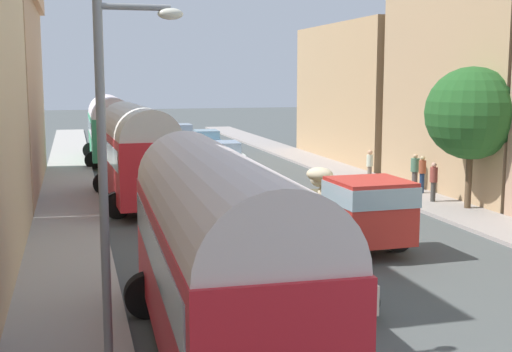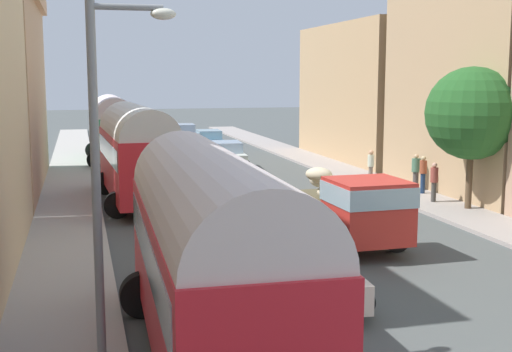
{
  "view_description": "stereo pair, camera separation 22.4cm",
  "coord_description": "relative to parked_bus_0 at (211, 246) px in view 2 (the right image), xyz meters",
  "views": [
    {
      "loc": [
        -6.96,
        -5.81,
        5.29
      ],
      "look_at": [
        0.0,
        19.99,
        1.33
      ],
      "focal_mm": 47.68,
      "sensor_mm": 36.0,
      "label": 1
    },
    {
      "loc": [
        -6.75,
        -5.87,
        5.29
      ],
      "look_at": [
        0.0,
        19.99,
        1.33
      ],
      "focal_mm": 47.68,
      "sensor_mm": 36.0,
      "label": 2
    }
  ],
  "objects": [
    {
      "name": "car_5",
      "position": [
        2.42,
        30.86,
        -1.42
      ],
      "size": [
        2.14,
        4.16,
        1.61
      ],
      "color": "silver",
      "rests_on": "ground"
    },
    {
      "name": "car_4",
      "position": [
        2.77,
        17.42,
        -1.44
      ],
      "size": [
        2.53,
        4.39,
        1.55
      ],
      "color": "#1A2230",
      "rests_on": "ground"
    },
    {
      "name": "car_2",
      "position": [
        5.74,
        41.16,
        -1.45
      ],
      "size": [
        2.49,
        4.41,
        1.53
      ],
      "color": "gray",
      "rests_on": "ground"
    },
    {
      "name": "parked_bus_2",
      "position": [
        -0.27,
        30.59,
        0.04
      ],
      "size": [
        3.3,
        8.55,
        4.07
      ],
      "color": "#359964",
      "rests_on": "ground"
    },
    {
      "name": "car_6",
      "position": [
        2.51,
        37.54,
        -1.46
      ],
      "size": [
        2.24,
        3.96,
        1.52
      ],
      "color": "#4B9456",
      "rests_on": "ground"
    },
    {
      "name": "car_0",
      "position": [
        5.96,
        26.32,
        -1.45
      ],
      "size": [
        2.57,
        4.34,
        1.52
      ],
      "color": "silver",
      "rests_on": "ground"
    },
    {
      "name": "car_3",
      "position": [
        2.89,
        2.91,
        -1.49
      ],
      "size": [
        2.5,
        4.22,
        1.43
      ],
      "color": "beige",
      "rests_on": "ground"
    },
    {
      "name": "pedestrian_4",
      "position": [
        11.13,
        17.78,
        -1.17
      ],
      "size": [
        0.36,
        0.36,
        1.8
      ],
      "color": "#7F6D5F",
      "rests_on": "ground"
    },
    {
      "name": "parked_bus_0",
      "position": [
        0.0,
        0.0,
        0.0
      ],
      "size": [
        3.32,
        8.93,
        3.99
      ],
      "color": "red",
      "rests_on": "ground"
    },
    {
      "name": "ground_plane",
      "position": [
        4.5,
        21.05,
        -2.22
      ],
      "size": [
        154.0,
        154.0,
        0.0
      ],
      "primitive_type": "plane",
      "color": "#4B5050"
    },
    {
      "name": "streetlamp_near",
      "position": [
        -1.81,
        0.04,
        1.65
      ],
      "size": [
        1.51,
        0.28,
        6.53
      ],
      "color": "gray",
      "rests_on": "ground"
    },
    {
      "name": "cargo_truck_0",
      "position": [
        5.86,
        7.81,
        -0.99
      ],
      "size": [
        3.13,
        7.28,
        2.28
      ],
      "color": "red",
      "rests_on": "ground"
    },
    {
      "name": "building_right_3",
      "position": [
        15.06,
        27.83,
        2.0
      ],
      "size": [
        4.12,
        13.06,
        8.44
      ],
      "color": "tan",
      "rests_on": "ground"
    },
    {
      "name": "roadside_tree_2",
      "position": [
        12.4,
        11.39,
        1.63
      ],
      "size": [
        3.59,
        3.59,
        5.65
      ],
      "color": "brown",
      "rests_on": "ground"
    },
    {
      "name": "pedestrian_0",
      "position": [
        11.8,
        12.99,
        -1.19
      ],
      "size": [
        0.34,
        0.34,
        1.77
      ],
      "color": "#403D3A",
      "rests_on": "ground"
    },
    {
      "name": "pedestrian_3",
      "position": [
        12.36,
        14.96,
        -1.17
      ],
      "size": [
        0.41,
        0.41,
        1.8
      ],
      "color": "navy",
      "rests_on": "ground"
    },
    {
      "name": "sidewalk_right",
      "position": [
        11.75,
        21.05,
        -2.15
      ],
      "size": [
        2.5,
        70.0,
        0.14
      ],
      "primitive_type": "cube",
      "color": "#9F958F",
      "rests_on": "ground"
    },
    {
      "name": "sidewalk_left",
      "position": [
        -2.75,
        21.05,
        -2.15
      ],
      "size": [
        2.5,
        70.0,
        0.14
      ],
      "primitive_type": "cube",
      "color": "#AEA89F",
      "rests_on": "ground"
    },
    {
      "name": "parked_bus_1",
      "position": [
        0.03,
        16.39,
        0.06
      ],
      "size": [
        3.47,
        8.78,
        4.11
      ],
      "color": "red",
      "rests_on": "ground"
    },
    {
      "name": "car_1",
      "position": [
        6.2,
        33.16,
        -1.39
      ],
      "size": [
        2.41,
        3.92,
        1.66
      ],
      "color": "#428ABE",
      "rests_on": "ground"
    },
    {
      "name": "pedestrian_1",
      "position": [
        12.48,
        15.85,
        -1.21
      ],
      "size": [
        0.5,
        0.5,
        1.78
      ],
      "color": "#48413E",
      "rests_on": "ground"
    },
    {
      "name": "building_right_2",
      "position": [
        15.42,
        15.27,
        4.13
      ],
      "size": [
        5.32,
        10.32,
        12.65
      ],
      "color": "tan",
      "rests_on": "ground"
    }
  ]
}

